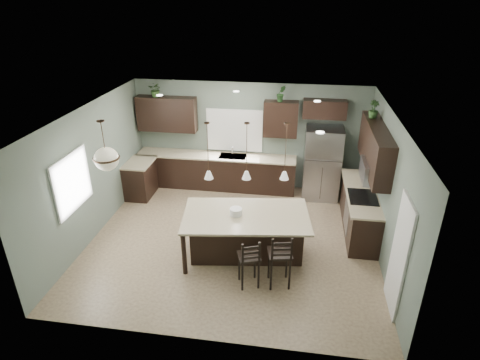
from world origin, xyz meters
name	(u,v)px	position (x,y,z in m)	size (l,w,h in m)	color
ground	(233,240)	(0.00, 0.00, 0.00)	(6.00, 6.00, 0.00)	#9E8466
pantry_door	(399,257)	(2.98, -1.55, 1.02)	(0.04, 0.82, 2.04)	white
window_back	(234,130)	(-0.40, 2.73, 1.55)	(1.35, 0.02, 1.00)	white
window_left	(71,182)	(-2.98, -0.80, 1.55)	(0.02, 1.10, 1.00)	white
left_return_cabs	(140,179)	(-2.70, 1.70, 0.45)	(0.60, 0.90, 0.90)	black
left_return_countertop	(139,163)	(-2.68, 1.70, 0.92)	(0.66, 0.96, 0.04)	#BEB190
back_lower_cabs	(216,172)	(-0.85, 2.45, 0.45)	(4.20, 0.60, 0.90)	black
back_countertop	(216,156)	(-0.85, 2.43, 0.92)	(4.20, 0.66, 0.04)	#BEB190
sink_inset	(233,156)	(-0.40, 2.43, 0.94)	(0.70, 0.45, 0.01)	gray
faucet	(232,152)	(-0.40, 2.40, 1.08)	(0.02, 0.02, 0.28)	silver
back_upper_left	(167,114)	(-2.15, 2.58, 1.95)	(1.55, 0.34, 0.90)	black
back_upper_right	(281,119)	(0.80, 2.58, 1.95)	(0.85, 0.34, 0.90)	black
fridge_header	(325,109)	(1.85, 2.58, 2.25)	(1.05, 0.34, 0.45)	black
right_lower_cabs	(359,211)	(2.70, 0.87, 0.45)	(0.60, 2.35, 0.90)	black
right_countertop	(361,192)	(2.68, 0.87, 0.92)	(0.66, 2.35, 0.04)	#BEB190
cooktop	(363,197)	(2.68, 0.60, 0.94)	(0.58, 0.75, 0.02)	black
wall_oven_front	(346,216)	(2.40, 0.60, 0.45)	(0.01, 0.72, 0.60)	gray
right_upper_cabs	(375,148)	(2.83, 0.87, 1.95)	(0.34, 2.35, 0.90)	black
microwave	(372,171)	(2.78, 0.60, 1.55)	(0.40, 0.75, 0.40)	gray
refrigerator	(322,164)	(1.89, 2.32, 0.93)	(0.90, 0.74, 1.85)	#9B9BA3
kitchen_island	(246,235)	(0.35, -0.46, 0.46)	(2.44, 1.39, 0.92)	black
serving_dish	(236,212)	(0.15, -0.49, 0.99)	(0.24, 0.24, 0.14)	silver
bar_stool_center	(249,261)	(0.53, -1.36, 0.51)	(0.37, 0.37, 1.01)	black
bar_stool_right	(280,259)	(1.07, -1.27, 0.55)	(0.41, 0.41, 1.11)	black
pendant_left	(208,151)	(-0.34, -0.55, 2.25)	(0.17, 0.17, 1.10)	white
pendant_center	(247,151)	(0.35, -0.46, 2.25)	(0.17, 0.17, 1.10)	white
pendant_right	(286,152)	(1.05, -0.37, 2.25)	(0.17, 0.17, 1.10)	silver
chandelier	(104,146)	(-2.23, -0.73, 2.31)	(0.49, 0.49, 0.98)	#EFE7C3
plant_back_left	(156,90)	(-2.38, 2.55, 2.58)	(0.33, 0.29, 0.37)	#335726
plant_back_right	(281,93)	(0.78, 2.55, 2.60)	(0.22, 0.18, 0.40)	#22481F
plant_right_wall	(374,109)	(2.80, 1.49, 2.59)	(0.21, 0.21, 0.37)	#2A4E22
room_shell	(232,168)	(0.00, 0.00, 1.70)	(6.00, 6.00, 6.00)	slate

